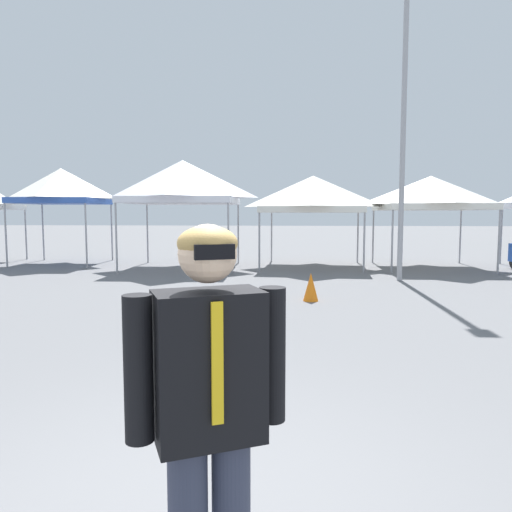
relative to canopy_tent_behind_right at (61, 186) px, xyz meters
name	(u,v)px	position (x,y,z in m)	size (l,w,h in m)	color
canopy_tent_behind_right	(61,186)	(0.00, 0.00, 0.00)	(3.03, 3.03, 3.44)	#9E9EA3
canopy_tent_center	(183,182)	(4.68, -0.99, 0.06)	(3.67, 3.67, 3.58)	#9E9EA3
canopy_tent_right_of_center	(313,194)	(9.01, -0.16, -0.32)	(3.63, 3.63, 3.11)	#9E9EA3
canopy_tent_far_left	(431,193)	(12.91, -0.21, -0.30)	(3.39, 3.39, 3.07)	#9E9EA3
person_foreground	(209,412)	(8.07, -14.78, -1.77)	(0.60, 0.39, 1.78)	#33384C
light_pole_near_lift	(404,88)	(11.26, -3.40, 2.34)	(0.36, 0.36, 9.15)	#9E9EA3
traffic_cone_lot_center	(311,287)	(8.74, -6.72, -2.51)	(0.32, 0.32, 0.60)	orange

